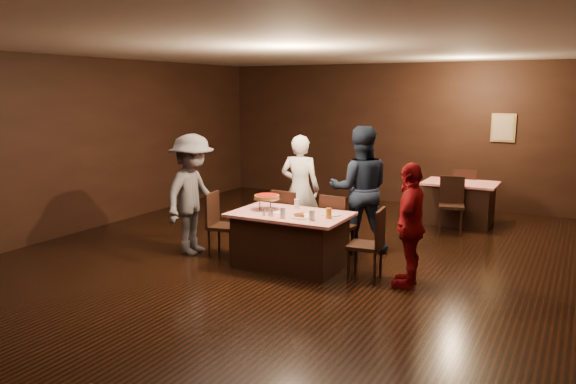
% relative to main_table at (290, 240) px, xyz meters
% --- Properties ---
extents(room, '(10.00, 10.04, 3.02)m').
position_rel_main_table_xyz_m(room, '(-0.16, 0.18, 1.75)').
color(room, black).
rests_on(room, ground).
extents(main_table, '(1.60, 1.00, 0.77)m').
position_rel_main_table_xyz_m(main_table, '(0.00, 0.00, 0.00)').
color(main_table, '#A40A10').
rests_on(main_table, ground).
extents(back_table, '(1.30, 0.90, 0.77)m').
position_rel_main_table_xyz_m(back_table, '(1.53, 3.79, 0.00)').
color(back_table, red).
rests_on(back_table, ground).
extents(chair_far_left, '(0.45, 0.45, 0.95)m').
position_rel_main_table_xyz_m(chair_far_left, '(-0.40, 0.75, 0.09)').
color(chair_far_left, black).
rests_on(chair_far_left, ground).
extents(chair_far_right, '(0.45, 0.45, 0.95)m').
position_rel_main_table_xyz_m(chair_far_right, '(0.40, 0.75, 0.09)').
color(chair_far_right, black).
rests_on(chair_far_right, ground).
extents(chair_end_left, '(0.49, 0.49, 0.95)m').
position_rel_main_table_xyz_m(chair_end_left, '(-1.10, 0.00, 0.09)').
color(chair_end_left, black).
rests_on(chair_end_left, ground).
extents(chair_end_right, '(0.46, 0.46, 0.95)m').
position_rel_main_table_xyz_m(chair_end_right, '(1.10, 0.00, 0.09)').
color(chair_end_right, black).
rests_on(chair_end_right, ground).
extents(chair_back_near, '(0.50, 0.50, 0.95)m').
position_rel_main_table_xyz_m(chair_back_near, '(1.53, 3.09, 0.09)').
color(chair_back_near, black).
rests_on(chair_back_near, ground).
extents(chair_back_far, '(0.43, 0.43, 0.95)m').
position_rel_main_table_xyz_m(chair_back_far, '(1.53, 4.39, 0.09)').
color(chair_back_far, black).
rests_on(chair_back_far, ground).
extents(diner_white_jacket, '(0.70, 0.52, 1.74)m').
position_rel_main_table_xyz_m(diner_white_jacket, '(-0.50, 1.28, 0.48)').
color(diner_white_jacket, white).
rests_on(diner_white_jacket, ground).
extents(diner_navy_hoodie, '(1.15, 1.05, 1.91)m').
position_rel_main_table_xyz_m(diner_navy_hoodie, '(0.55, 1.22, 0.57)').
color(diner_navy_hoodie, black).
rests_on(diner_navy_hoodie, ground).
extents(diner_grey_knit, '(0.72, 1.19, 1.80)m').
position_rel_main_table_xyz_m(diner_grey_knit, '(-1.61, -0.07, 0.51)').
color(diner_grey_knit, '#545459').
rests_on(diner_grey_knit, ground).
extents(diner_red_shirt, '(0.47, 0.95, 1.57)m').
position_rel_main_table_xyz_m(diner_red_shirt, '(1.67, 0.04, 0.40)').
color(diner_red_shirt, maroon).
rests_on(diner_red_shirt, ground).
extents(pizza_stand, '(0.38, 0.38, 0.22)m').
position_rel_main_table_xyz_m(pizza_stand, '(-0.40, 0.05, 0.57)').
color(pizza_stand, black).
rests_on(pizza_stand, main_table).
extents(plate_with_slice, '(0.25, 0.25, 0.06)m').
position_rel_main_table_xyz_m(plate_with_slice, '(0.25, -0.18, 0.41)').
color(plate_with_slice, white).
rests_on(plate_with_slice, main_table).
extents(plate_empty, '(0.25, 0.25, 0.01)m').
position_rel_main_table_xyz_m(plate_empty, '(0.55, 0.15, 0.39)').
color(plate_empty, white).
rests_on(plate_empty, main_table).
extents(glass_front_left, '(0.08, 0.08, 0.14)m').
position_rel_main_table_xyz_m(glass_front_left, '(0.05, -0.30, 0.46)').
color(glass_front_left, silver).
rests_on(glass_front_left, main_table).
extents(glass_front_right, '(0.08, 0.08, 0.14)m').
position_rel_main_table_xyz_m(glass_front_right, '(0.45, -0.25, 0.46)').
color(glass_front_right, silver).
rests_on(glass_front_right, main_table).
extents(glass_amber, '(0.08, 0.08, 0.14)m').
position_rel_main_table_xyz_m(glass_amber, '(0.60, -0.05, 0.46)').
color(glass_amber, '#BF7F26').
rests_on(glass_amber, main_table).
extents(glass_back, '(0.08, 0.08, 0.14)m').
position_rel_main_table_xyz_m(glass_back, '(-0.05, 0.30, 0.46)').
color(glass_back, silver).
rests_on(glass_back, main_table).
extents(condiments, '(0.17, 0.10, 0.09)m').
position_rel_main_table_xyz_m(condiments, '(-0.18, -0.28, 0.43)').
color(condiments, silver).
rests_on(condiments, main_table).
extents(napkin_center, '(0.19, 0.19, 0.01)m').
position_rel_main_table_xyz_m(napkin_center, '(0.30, 0.00, 0.39)').
color(napkin_center, white).
rests_on(napkin_center, main_table).
extents(napkin_left, '(0.21, 0.21, 0.01)m').
position_rel_main_table_xyz_m(napkin_left, '(-0.15, -0.05, 0.39)').
color(napkin_left, white).
rests_on(napkin_left, main_table).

